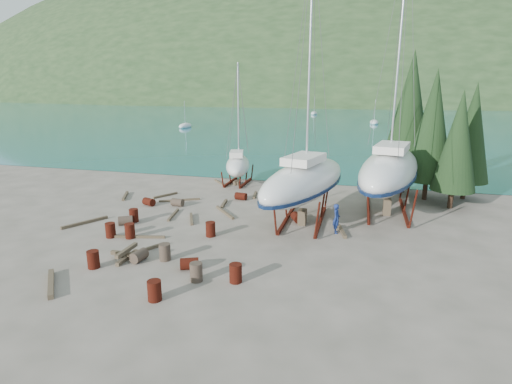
% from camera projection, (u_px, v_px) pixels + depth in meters
% --- Properties ---
extents(ground, '(600.00, 600.00, 0.00)m').
position_uv_depth(ground, '(225.00, 238.00, 23.50)').
color(ground, '#5F574B').
rests_on(ground, ground).
extents(bay_water, '(700.00, 700.00, 0.00)m').
position_uv_depth(bay_water, '(355.00, 98.00, 317.87)').
color(bay_water, '#1B7488').
rests_on(bay_water, ground).
extents(far_hill, '(800.00, 360.00, 110.00)m').
position_uv_depth(far_hill, '(355.00, 98.00, 322.55)').
color(far_hill, '#1E341A').
rests_on(far_hill, ground).
extents(far_house_left, '(6.60, 5.60, 5.60)m').
position_uv_depth(far_house_left, '(236.00, 98.00, 215.20)').
color(far_house_left, beige).
rests_on(far_house_left, ground).
extents(far_house_center, '(6.60, 5.60, 5.60)m').
position_uv_depth(far_house_center, '(310.00, 98.00, 205.28)').
color(far_house_center, beige).
rests_on(far_house_center, ground).
extents(far_house_right, '(6.60, 5.60, 5.60)m').
position_uv_depth(far_house_right, '(413.00, 99.00, 192.87)').
color(far_house_right, beige).
rests_on(far_house_right, ground).
extents(cypress_near_right, '(3.60, 3.60, 10.00)m').
position_uv_depth(cypress_near_right, '(432.00, 126.00, 30.13)').
color(cypress_near_right, black).
rests_on(cypress_near_right, ground).
extents(cypress_mid_right, '(3.06, 3.06, 8.50)m').
position_uv_depth(cypress_mid_right, '(458.00, 141.00, 28.11)').
color(cypress_mid_right, black).
rests_on(cypress_mid_right, ground).
extents(cypress_back_left, '(4.14, 4.14, 11.50)m').
position_uv_depth(cypress_back_left, '(409.00, 112.00, 32.15)').
color(cypress_back_left, black).
rests_on(cypress_back_left, ground).
extents(cypress_far_right, '(3.24, 3.24, 9.00)m').
position_uv_depth(cypress_far_right, '(471.00, 133.00, 30.47)').
color(cypress_far_right, black).
rests_on(cypress_far_right, ground).
extents(moored_boat_left, '(2.00, 5.00, 6.05)m').
position_uv_depth(moored_boat_left, '(185.00, 126.00, 86.92)').
color(moored_boat_left, silver).
rests_on(moored_boat_left, ground).
extents(moored_boat_mid, '(2.00, 5.00, 6.05)m').
position_uv_depth(moored_boat_mid, '(374.00, 122.00, 95.68)').
color(moored_boat_mid, silver).
rests_on(moored_boat_mid, ground).
extents(moored_boat_far, '(2.00, 5.00, 6.05)m').
position_uv_depth(moored_boat_far, '(314.00, 113.00, 128.18)').
color(moored_boat_far, silver).
rests_on(moored_boat_far, ground).
extents(large_sailboat_near, '(5.93, 11.42, 17.28)m').
position_uv_depth(large_sailboat_near, '(305.00, 180.00, 25.72)').
color(large_sailboat_near, silver).
rests_on(large_sailboat_near, ground).
extents(large_sailboat_far, '(5.81, 12.37, 18.84)m').
position_uv_depth(large_sailboat_far, '(390.00, 170.00, 27.66)').
color(large_sailboat_far, silver).
rests_on(large_sailboat_far, ground).
extents(small_sailboat_shore, '(3.71, 6.98, 10.68)m').
position_uv_depth(small_sailboat_shore, '(238.00, 165.00, 36.29)').
color(small_sailboat_shore, silver).
rests_on(small_sailboat_shore, ground).
extents(worker, '(0.53, 0.72, 1.82)m').
position_uv_depth(worker, '(336.00, 219.00, 24.14)').
color(worker, navy).
rests_on(worker, ground).
extents(drum_0, '(0.58, 0.58, 0.88)m').
position_uv_depth(drum_0, '(110.00, 230.00, 23.54)').
color(drum_0, '#4F190D').
rests_on(drum_0, ground).
extents(drum_1, '(0.71, 0.96, 0.58)m').
position_uv_depth(drum_1, '(139.00, 256.00, 20.34)').
color(drum_1, '#2D2823').
rests_on(drum_1, ground).
extents(drum_2, '(1.03, 0.86, 0.58)m').
position_uv_depth(drum_2, '(149.00, 202.00, 29.87)').
color(drum_2, '#4F190D').
rests_on(drum_2, ground).
extents(drum_3, '(0.58, 0.58, 0.88)m').
position_uv_depth(drum_3, '(154.00, 291.00, 16.56)').
color(drum_3, '#4F190D').
rests_on(drum_3, ground).
extents(drum_4, '(0.96, 0.71, 0.58)m').
position_uv_depth(drum_4, '(241.00, 196.00, 31.41)').
color(drum_4, '#4F190D').
rests_on(drum_4, ground).
extents(drum_6, '(0.92, 1.05, 0.58)m').
position_uv_depth(drum_6, '(297.00, 217.00, 26.31)').
color(drum_6, '#4F190D').
rests_on(drum_6, ground).
extents(drum_7, '(0.58, 0.58, 0.88)m').
position_uv_depth(drum_7, '(236.00, 273.00, 18.11)').
color(drum_7, '#4F190D').
rests_on(drum_7, ground).
extents(drum_8, '(0.58, 0.58, 0.88)m').
position_uv_depth(drum_8, '(134.00, 215.00, 26.24)').
color(drum_8, '#4F190D').
rests_on(drum_8, ground).
extents(drum_9, '(0.93, 0.66, 0.58)m').
position_uv_depth(drum_9, '(177.00, 202.00, 29.74)').
color(drum_9, '#2D2823').
rests_on(drum_9, ground).
extents(drum_10, '(0.58, 0.58, 0.88)m').
position_uv_depth(drum_10, '(130.00, 231.00, 23.42)').
color(drum_10, '#4F190D').
rests_on(drum_10, ground).
extents(drum_11, '(0.90, 1.04, 0.58)m').
position_uv_depth(drum_11, '(298.00, 196.00, 31.57)').
color(drum_11, '#2D2823').
rests_on(drum_11, ground).
extents(drum_12, '(1.03, 0.87, 0.58)m').
position_uv_depth(drum_12, '(189.00, 264.00, 19.43)').
color(drum_12, '#4F190D').
rests_on(drum_12, ground).
extents(drum_13, '(0.58, 0.58, 0.88)m').
position_uv_depth(drum_13, '(93.00, 259.00, 19.55)').
color(drum_13, '#4F190D').
rests_on(drum_13, ground).
extents(drum_14, '(0.58, 0.58, 0.88)m').
position_uv_depth(drum_14, '(211.00, 229.00, 23.70)').
color(drum_14, '#4F190D').
rests_on(drum_14, ground).
extents(drum_15, '(1.05, 0.94, 0.58)m').
position_uv_depth(drum_15, '(125.00, 220.00, 25.71)').
color(drum_15, '#2D2823').
rests_on(drum_15, ground).
extents(drum_16, '(0.58, 0.58, 0.88)m').
position_uv_depth(drum_16, '(165.00, 252.00, 20.42)').
color(drum_16, '#2D2823').
rests_on(drum_16, ground).
extents(drum_17, '(0.58, 0.58, 0.88)m').
position_uv_depth(drum_17, '(196.00, 272.00, 18.21)').
color(drum_17, '#2D2823').
rests_on(drum_17, ground).
extents(timber_0, '(1.76, 2.06, 0.14)m').
position_uv_depth(timber_0, '(220.00, 183.00, 36.84)').
color(timber_0, brown).
rests_on(timber_0, ground).
extents(timber_1, '(0.70, 2.10, 0.19)m').
position_uv_depth(timber_1, '(342.00, 231.00, 24.36)').
color(timber_1, brown).
rests_on(timber_1, ground).
extents(timber_2, '(1.20, 2.31, 0.19)m').
position_uv_depth(timber_2, '(125.00, 196.00, 32.29)').
color(timber_2, brown).
rests_on(timber_2, ground).
extents(timber_3, '(3.08, 0.84, 0.15)m').
position_uv_depth(timber_3, '(139.00, 237.00, 23.51)').
color(timber_3, brown).
rests_on(timber_3, ground).
extents(timber_4, '(1.11, 2.11, 0.17)m').
position_uv_depth(timber_4, '(191.00, 219.00, 26.68)').
color(timber_4, brown).
rests_on(timber_4, ground).
extents(timber_5, '(1.41, 2.36, 0.16)m').
position_uv_depth(timber_5, '(144.00, 250.00, 21.57)').
color(timber_5, brown).
rests_on(timber_5, ground).
extents(timber_6, '(0.51, 1.90, 0.19)m').
position_uv_depth(timber_6, '(255.00, 195.00, 32.51)').
color(timber_6, brown).
rests_on(timber_6, ground).
extents(timber_8, '(0.47, 1.88, 0.19)m').
position_uv_depth(timber_8, '(224.00, 203.00, 30.18)').
color(timber_8, brown).
rests_on(timber_8, ground).
extents(timber_10, '(2.12, 2.44, 0.16)m').
position_uv_depth(timber_10, '(225.00, 212.00, 28.06)').
color(timber_10, brown).
rests_on(timber_10, ground).
extents(timber_11, '(0.62, 2.47, 0.15)m').
position_uv_depth(timber_11, '(173.00, 215.00, 27.56)').
color(timber_11, brown).
rests_on(timber_11, ground).
extents(timber_14, '(1.60, 2.80, 0.18)m').
position_uv_depth(timber_14, '(85.00, 222.00, 25.95)').
color(timber_14, brown).
rests_on(timber_14, ground).
extents(timber_15, '(2.86, 1.62, 0.15)m').
position_uv_depth(timber_15, '(180.00, 200.00, 31.14)').
color(timber_15, brown).
rests_on(timber_15, ground).
extents(timber_16, '(1.97, 2.23, 0.23)m').
position_uv_depth(timber_16, '(51.00, 283.00, 17.84)').
color(timber_16, brown).
rests_on(timber_16, ground).
extents(timber_17, '(1.25, 2.03, 0.16)m').
position_uv_depth(timber_17, '(166.00, 195.00, 32.47)').
color(timber_17, brown).
rests_on(timber_17, ground).
extents(timber_pile_fore, '(1.80, 1.80, 0.60)m').
position_uv_depth(timber_pile_fore, '(127.00, 254.00, 20.52)').
color(timber_pile_fore, brown).
rests_on(timber_pile_fore, ground).
extents(timber_pile_aft, '(1.80, 1.80, 0.60)m').
position_uv_depth(timber_pile_aft, '(271.00, 198.00, 30.86)').
color(timber_pile_aft, brown).
rests_on(timber_pile_aft, ground).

